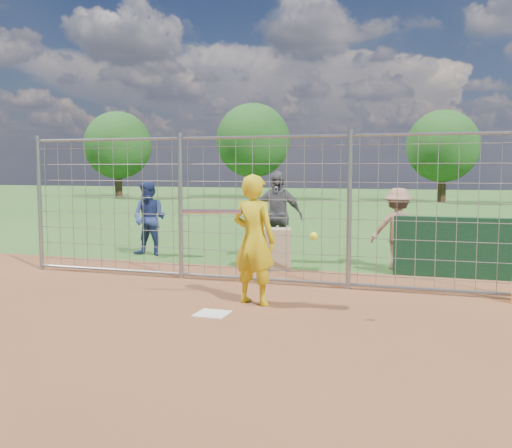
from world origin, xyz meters
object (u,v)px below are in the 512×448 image
(batter, at_px, (254,240))
(bystander_c, at_px, (398,229))
(equipment_bin, at_px, (270,249))
(bystander_a, at_px, (149,219))
(bystander_b, at_px, (277,216))

(batter, distance_m, bystander_c, 4.07)
(bystander_c, xyz_separation_m, equipment_bin, (-2.38, -0.76, -0.40))
(equipment_bin, bearing_deg, bystander_a, 152.69)
(bystander_b, distance_m, bystander_c, 2.55)
(batter, xyz_separation_m, bystander_b, (-0.76, 3.88, 0.02))
(bystander_a, height_order, equipment_bin, bystander_a)
(batter, relative_size, bystander_c, 1.18)
(bystander_a, height_order, bystander_b, bystander_b)
(bystander_b, relative_size, bystander_c, 1.21)
(bystander_b, distance_m, equipment_bin, 1.14)
(bystander_b, relative_size, equipment_bin, 2.41)
(bystander_c, bearing_deg, bystander_a, -9.81)
(batter, relative_size, bystander_a, 1.12)
(batter, height_order, equipment_bin, batter)
(batter, height_order, bystander_b, bystander_b)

